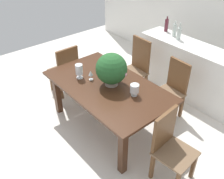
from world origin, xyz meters
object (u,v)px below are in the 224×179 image
Objects in this scene: chair_head_end at (66,69)px; crystal_vase_left at (135,89)px; wine_bottle_tall at (179,33)px; chair_far_left at (136,65)px; wine_glass at (91,73)px; chair_far_right at (173,87)px; crystal_vase_center_near at (79,70)px; wine_bottle_green at (175,30)px; chair_foot_end at (169,144)px; kitchen_counter at (189,70)px; flower_centerpiece at (111,69)px; wine_bottle_dark at (166,25)px; dining_table at (107,91)px.

crystal_vase_left is (1.60, 0.12, 0.35)m from chair_head_end.
chair_far_left is at bearing -114.14° from wine_bottle_tall.
crystal_vase_left reaches higher than wine_glass.
chair_head_end is (-1.60, -0.98, -0.00)m from chair_far_right.
chair_far_right is 1.49m from crystal_vase_center_near.
wine_bottle_green is (0.02, 1.85, 0.21)m from wine_glass.
kitchen_counter reaches higher than chair_foot_end.
flower_centerpiece is 1.68× the size of wine_bottle_dark.
wine_bottle_green is at bearing 112.38° from crystal_vase_left.
chair_far_left is 1.24m from crystal_vase_center_near.
flower_centerpiece is at bearing 26.47° from wine_glass.
dining_table is 1.94m from wine_bottle_dark.
wine_bottle_tall is (0.15, -0.06, -0.00)m from wine_bottle_green.
chair_head_end is 6.37× the size of wine_glass.
dining_table is 1.94× the size of chair_far_right.
chair_head_end is at bearing -177.43° from flower_centerpiece.
chair_head_end reaches higher than wine_glass.
crystal_vase_center_near is 0.11× the size of kitchen_counter.
kitchen_counter is (-0.19, 0.71, -0.04)m from chair_far_right.
kitchen_counter is at bearing 139.97° from chair_head_end.
chair_far_left is at bearing 142.50° from chair_head_end.
chair_foot_end is 1.01× the size of chair_head_end.
wine_bottle_green is at bearing 99.16° from flower_centerpiece.
crystal_vase_left is (0.84, -0.88, 0.31)m from chair_far_left.
chair_head_end is at bearing -117.78° from wine_bottle_green.
wine_bottle_green reaches higher than crystal_vase_left.
dining_table is 6.27× the size of wine_bottle_tall.
wine_bottle_tall is at bearing 93.42° from dining_table.
crystal_vase_center_near is 1.96m from wine_bottle_green.
crystal_vase_center_near is at bearing -109.08° from kitchen_counter.
flower_centerpiece is at bearing -85.54° from wine_bottle_tall.
chair_far_right is 0.93m from crystal_vase_left.
wine_bottle_green is at bearing 152.03° from chair_head_end.
wine_bottle_green is at bearing 156.82° from wine_bottle_tall.
chair_far_left is at bearing -84.31° from wine_bottle_dark.
flower_centerpiece is at bearing -62.54° from chair_far_left.
wine_bottle_green is at bearing 85.10° from crystal_vase_center_near.
chair_far_right is at bearing -53.58° from wine_bottle_tall.
wine_bottle_green reaches higher than kitchen_counter.
dining_table is 0.52m from crystal_vase_center_near.
wine_bottle_tall reaches higher than crystal_vase_center_near.
wine_bottle_green is (0.17, 0.76, 0.51)m from chair_far_left.
crystal_vase_center_near is at bearing 91.72° from chair_foot_end.
wine_glass is at bearing -160.95° from dining_table.
crystal_vase_center_near is at bearing -121.77° from chair_far_right.
chair_far_left is 1.14m from flower_centerpiece.
chair_far_right is (0.42, 0.98, -0.13)m from dining_table.
chair_far_right is 3.44× the size of wine_bottle_green.
chair_far_left is 1.25m from chair_head_end.
wine_bottle_dark reaches higher than chair_far_left.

